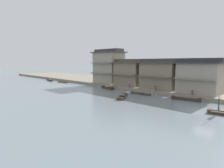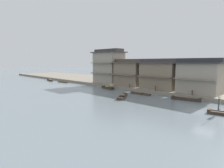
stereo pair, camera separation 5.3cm
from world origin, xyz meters
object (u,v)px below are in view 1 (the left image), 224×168
Objects in this scene: boat_moored_far at (186,99)px; house_waterfront_narrow at (109,66)px; house_waterfront_nearest at (200,76)px; mooring_post_dock_far at (130,86)px; boat_midriver_drifting at (122,96)px; house_waterfront_tall at (131,73)px; boat_midriver_upstream at (108,87)px; boat_moored_nearest at (63,82)px; boat_moored_second at (140,93)px; boat_moored_third at (50,80)px; mooring_post_dock_near at (192,93)px; boatman_person at (219,102)px; mooring_post_dock_mid at (155,88)px; house_waterfront_second at (161,74)px.

boat_moored_far is 23.94m from house_waterfront_narrow.
house_waterfront_nearest reaches higher than mooring_post_dock_far.
house_waterfront_narrow is 11.75× the size of mooring_post_dock_far.
boat_midriver_drifting is 12.90m from house_waterfront_tall.
boat_midriver_upstream is 0.48× the size of house_waterfront_tall.
house_waterfront_nearest is 10.31× the size of mooring_post_dock_far.
boat_moored_far is (0.32, -37.35, 0.03)m from boat_moored_nearest.
boat_midriver_drifting is 6.05× the size of mooring_post_dock_far.
house_waterfront_narrow is 10.90m from mooring_post_dock_far.
boat_moored_nearest is at bearing 89.18° from boat_moored_second.
house_waterfront_nearest reaches higher than boat_moored_third.
mooring_post_dock_near is 1.15× the size of mooring_post_dock_far.
mooring_post_dock_mid is (6.97, 13.05, -0.39)m from boatman_person.
boatman_person is 0.67× the size of boat_moored_far.
boat_moored_nearest is at bearing -85.40° from boat_moored_third.
boat_moored_far is 16.56m from house_waterfront_tall.
boat_moored_third is at bearing 93.47° from mooring_post_dock_near.
boat_moored_third is 45.34m from house_waterfront_nearest.
house_waterfront_nearest is (4.74, -0.23, 3.45)m from boat_moored_far.
mooring_post_dock_near reaches higher than boat_midriver_drifting.
house_waterfront_narrow is at bearing 71.15° from boatman_person.
house_waterfront_second is 8.46× the size of mooring_post_dock_mid.
boat_moored_far is at bearing -88.84° from boat_moored_third.
boat_midriver_drifting is at bearing 129.80° from mooring_post_dock_near.
mooring_post_dock_near is (2.54, -8.67, 0.85)m from boat_moored_second.
mooring_post_dock_far is at bearing 90.00° from mooring_post_dock_near.
mooring_post_dock_near is at bearing -112.07° from house_waterfront_second.
house_waterfront_tall is (0.12, 15.68, -0.00)m from house_waterfront_nearest.
boat_moored_second is 0.92× the size of boat_midriver_drifting.
house_waterfront_tall is at bearing 35.86° from mooring_post_dock_far.
boat_moored_third is (-0.58, 7.28, 0.06)m from boat_moored_nearest.
house_waterfront_narrow reaches higher than mooring_post_dock_near.
boat_moored_far is at bearing 172.69° from mooring_post_dock_near.
boat_midriver_upstream is (0.24, -19.20, 0.18)m from boat_moored_nearest.
mooring_post_dock_far is at bearing 102.25° from house_waterfront_nearest.
house_waterfront_tall is (-0.11, 7.91, 0.00)m from house_waterfront_second.
boat_moored_nearest is at bearing 90.49° from boat_moored_far.
boat_moored_nearest is 4.14× the size of mooring_post_dock_mid.
house_waterfront_tall is 9.48m from mooring_post_dock_mid.
mooring_post_dock_near is (1.89, -18.38, 0.73)m from boat_midriver_upstream.
boat_moored_second is 4.23× the size of mooring_post_dock_mid.
mooring_post_dock_mid is (2.54, -1.61, 0.91)m from boat_moored_second.
boat_moored_second is 6.70m from house_waterfront_second.
house_waterfront_second is (10.12, 13.76, 2.11)m from boatman_person.
boat_midriver_upstream is at bearing 90.26° from boat_moored_far.
house_waterfront_narrow is at bearing 90.33° from house_waterfront_tall.
boat_moored_far is at bearing -85.03° from boat_moored_second.
boat_moored_second is 4.85m from boat_midriver_drifting.
mooring_post_dock_mid is (7.39, -1.81, 0.86)m from boat_midriver_drifting.
house_waterfront_narrow reaches higher than house_waterfront_second.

